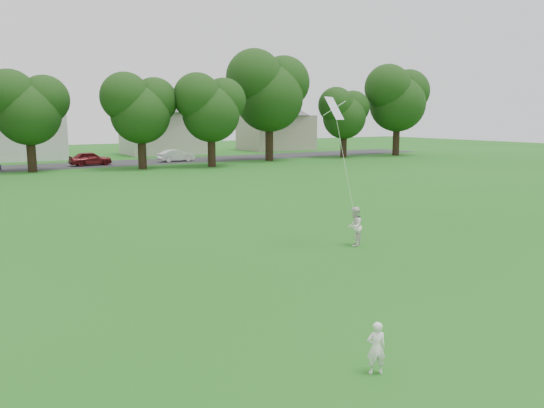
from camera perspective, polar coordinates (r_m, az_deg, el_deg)
ground at (r=12.21m, az=4.38°, el=-12.11°), size 160.00×160.00×0.00m
street at (r=51.77m, az=-24.35°, el=3.62°), size 90.00×7.00×0.01m
toddler at (r=9.76m, az=11.14°, el=-14.94°), size 0.41×0.34×0.96m
older_boy at (r=18.68m, az=8.88°, el=-2.40°), size 0.85×0.82×1.37m
kite at (r=18.29m, az=7.84°, el=4.28°), size 0.99×0.80×4.17m
tree_row at (r=46.90m, az=-18.35°, el=11.18°), size 82.10×8.89×11.31m
house_row at (r=61.41m, az=-26.79°, el=8.89°), size 77.19×13.31×10.57m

